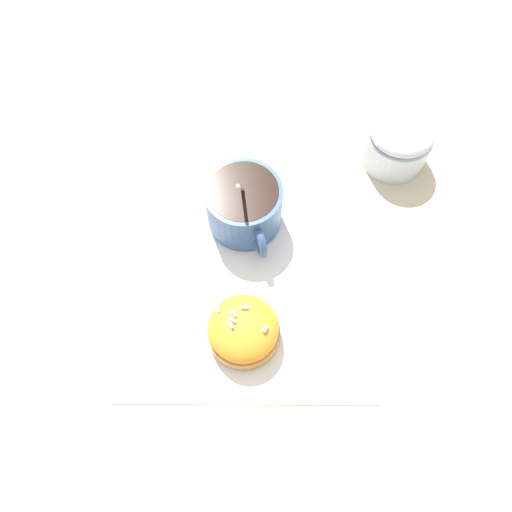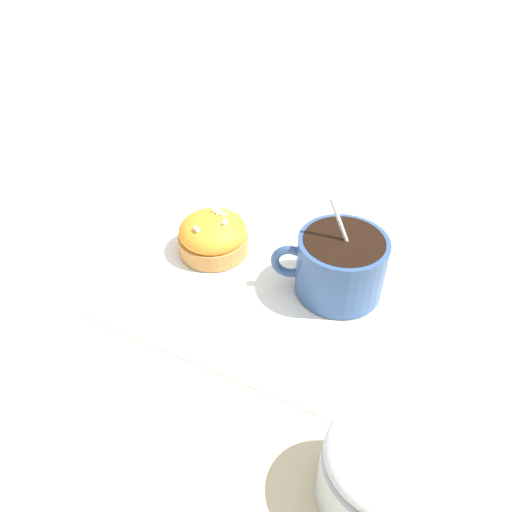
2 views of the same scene
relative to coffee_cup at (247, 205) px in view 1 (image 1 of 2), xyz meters
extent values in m
plane|color=#C6B793|center=(0.07, 0.00, -0.04)|extent=(3.00, 3.00, 0.00)
cube|color=white|center=(0.07, 0.00, -0.04)|extent=(0.32, 0.31, 0.00)
cylinder|color=#335184|center=(0.00, 0.00, 0.00)|extent=(0.09, 0.09, 0.06)
cylinder|color=black|center=(0.00, 0.00, 0.02)|extent=(0.08, 0.08, 0.01)
torus|color=#335184|center=(0.05, 0.01, 0.00)|extent=(0.04, 0.02, 0.04)
ellipsoid|color=silver|center=(0.02, -0.01, -0.03)|extent=(0.03, 0.02, 0.01)
cylinder|color=silver|center=(-0.01, 0.00, 0.02)|extent=(0.05, 0.02, 0.10)
cylinder|color=#C18442|center=(0.15, -0.01, -0.03)|extent=(0.08, 0.08, 0.02)
ellipsoid|color=orange|center=(0.15, -0.01, -0.01)|extent=(0.08, 0.08, 0.04)
cube|color=white|center=(0.14, -0.02, 0.01)|extent=(0.01, 0.01, 0.00)
cube|color=white|center=(0.15, -0.02, 0.01)|extent=(0.01, 0.01, 0.00)
cube|color=white|center=(0.13, -0.04, 0.00)|extent=(0.01, 0.01, 0.00)
cube|color=white|center=(0.16, 0.01, 0.01)|extent=(0.01, 0.01, 0.00)
cube|color=white|center=(0.15, -0.03, 0.01)|extent=(0.01, 0.01, 0.00)
cube|color=white|center=(0.13, -0.01, 0.01)|extent=(0.00, 0.01, 0.00)
cylinder|color=silver|center=(-0.08, 0.20, -0.01)|extent=(0.08, 0.08, 0.05)
ellipsoid|color=silver|center=(-0.08, 0.20, 0.02)|extent=(0.08, 0.08, 0.03)
camera|label=1|loc=(0.31, -0.01, 0.51)|focal=35.00mm
camera|label=2|loc=(-0.07, 0.39, 0.33)|focal=35.00mm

